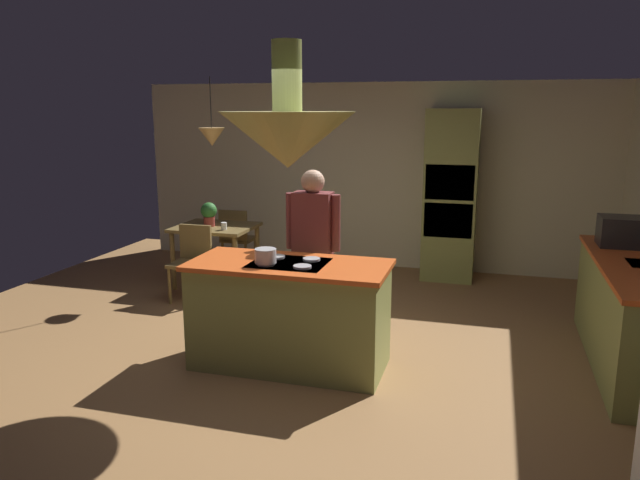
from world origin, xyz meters
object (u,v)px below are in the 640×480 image
Objects in this scene: dining_table at (216,235)px; potted_plant_on_table at (209,213)px; microwave_on_counter at (625,232)px; cooking_pot_on_cooktop at (266,256)px; cup_on_table at (224,226)px; person_at_island at (313,244)px; chair_by_back_wall at (236,236)px; oven_tower at (451,195)px; chair_facing_island at (192,257)px; kitchen_island at (290,314)px.

dining_table is 3.19× the size of potted_plant_on_table.
cooking_pot_on_cooktop is at bearing -151.92° from microwave_on_counter.
microwave_on_counter is 2.56× the size of cooking_pot_on_cooktop.
cup_on_table is (0.27, -0.16, -0.12)m from potted_plant_on_table.
person_at_island is 9.14× the size of cooking_pot_on_cooktop.
chair_by_back_wall is at bearing 104.43° from cup_on_table.
oven_tower is 2.53× the size of chair_by_back_wall.
cup_on_table is (0.22, 0.43, 0.30)m from chair_facing_island.
chair_by_back_wall is (-1.70, 2.73, 0.04)m from kitchen_island.
person_at_island is at bearing -38.16° from potted_plant_on_table.
cup_on_table is at bearing 123.19° from cooking_pot_on_cooktop.
dining_table is at bearing 140.00° from person_at_island.
person_at_island is at bearing -112.86° from oven_tower.
cooking_pot_on_cooktop is at bearing -46.05° from chair_facing_island.
chair_facing_island is 4.83× the size of cooking_pot_on_cooktop.
kitchen_island is 1.95× the size of chair_by_back_wall.
person_at_island is 1.94m from cup_on_table.
person_at_island is 2.72m from chair_by_back_wall.
chair_facing_island is at bearing -147.61° from oven_tower.
chair_facing_island is at bearing 154.85° from person_at_island.
oven_tower reaches higher than chair_by_back_wall.
cooking_pot_on_cooktop is at bearing -55.37° from dining_table.
dining_table is at bearing 128.99° from kitchen_island.
oven_tower is at bearing 22.58° from potted_plant_on_table.
potted_plant_on_table is at bearing -157.42° from oven_tower.
cooking_pot_on_cooktop is at bearing 118.28° from chair_by_back_wall.
dining_table is 2.73m from cooking_pot_on_cooktop.
dining_table is at bearing 90.00° from chair_by_back_wall.
microwave_on_counter is at bearing 15.93° from person_at_island.
oven_tower reaches higher than chair_facing_island.
potted_plant_on_table is 4.64m from microwave_on_counter.
microwave_on_counter is at bearing 164.46° from chair_by_back_wall.
cup_on_table is at bearing -30.36° from potted_plant_on_table.
oven_tower reaches higher than microwave_on_counter.
dining_table is at bearing 136.35° from cup_on_table.
oven_tower is at bearing -169.67° from chair_by_back_wall.
kitchen_island reaches higher than dining_table.
chair_by_back_wall is (-2.80, -0.51, -0.59)m from oven_tower.
person_at_island reaches higher than chair_facing_island.
cup_on_table is (0.22, -0.21, 0.16)m from dining_table.
oven_tower reaches higher than person_at_island.
person_at_island is at bearing -39.44° from cup_on_table.
dining_table is 10.62× the size of cup_on_table.
chair_by_back_wall is at bearing -169.67° from oven_tower.
microwave_on_counter is (1.74, -1.77, -0.03)m from oven_tower.
chair_facing_island is 9.67× the size of cup_on_table.
chair_facing_island is at bearing -116.80° from cup_on_table.
potted_plant_on_table is 2.71m from cooking_pot_on_cooktop.
chair_facing_island is 1.27m from chair_by_back_wall.
oven_tower is 2.93m from cup_on_table.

